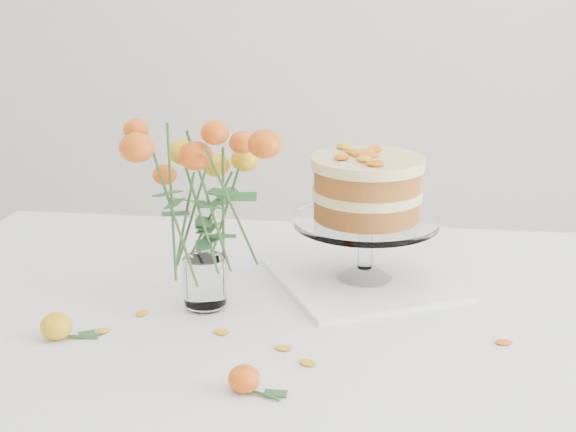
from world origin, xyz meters
name	(u,v)px	position (x,y,z in m)	size (l,w,h in m)	color
table	(307,356)	(0.00, 0.00, 0.67)	(1.43, 0.93, 0.76)	tan
napkin	(364,280)	(0.09, 0.13, 0.76)	(0.29, 0.29, 0.01)	white
cake_stand	(367,194)	(0.09, 0.13, 0.92)	(0.25, 0.25, 0.23)	white
rose_vase	(202,187)	(-0.17, -0.01, 0.96)	(0.27, 0.27, 0.35)	white
loose_rose_near	(56,326)	(-0.36, -0.15, 0.78)	(0.09, 0.05, 0.04)	yellow
loose_rose_far	(244,379)	(-0.05, -0.26, 0.77)	(0.07, 0.05, 0.04)	#D3640A
stray_petal_a	(221,332)	(-0.12, -0.10, 0.76)	(0.03, 0.02, 0.00)	#EBA40E
stray_petal_b	(283,348)	(-0.02, -0.14, 0.76)	(0.03, 0.02, 0.00)	#EBA40E
stray_petal_c	(308,363)	(0.02, -0.18, 0.76)	(0.03, 0.02, 0.00)	#EBA40E
stray_petal_d	(142,313)	(-0.26, -0.05, 0.76)	(0.03, 0.02, 0.00)	#EBA40E
stray_petal_e	(102,331)	(-0.30, -0.12, 0.76)	(0.03, 0.02, 0.00)	#EBA40E
stray_petal_f	(504,342)	(0.30, -0.08, 0.76)	(0.03, 0.02, 0.00)	#EBA40E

